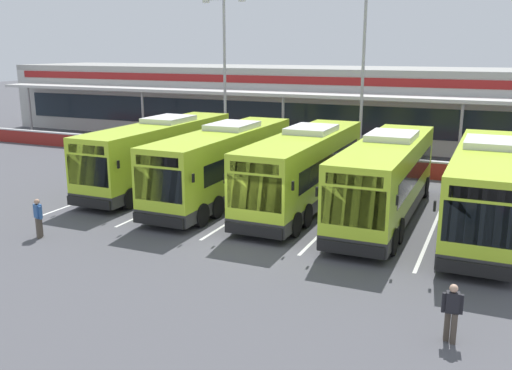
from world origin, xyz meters
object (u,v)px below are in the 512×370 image
object	(u,v)px
coach_bus_leftmost	(161,154)
lamp_post_centre	(363,68)
pedestrian_in_dark_coat	(452,311)
pedestrian_near_bin	(38,217)
coach_bus_left_centre	(224,164)
coach_bus_rightmost	(486,190)
lamp_post_west	(225,66)
coach_bus_right_centre	(386,179)
coach_bus_centre	(304,170)

from	to	relation	value
coach_bus_leftmost	lamp_post_centre	distance (m)	14.26
pedestrian_in_dark_coat	lamp_post_centre	distance (m)	23.79
pedestrian_in_dark_coat	pedestrian_near_bin	world-z (taller)	same
coach_bus_left_centre	pedestrian_near_bin	world-z (taller)	coach_bus_left_centre
coach_bus_rightmost	pedestrian_near_bin	distance (m)	18.45
lamp_post_west	pedestrian_in_dark_coat	bearing A→B (deg)	-51.13
coach_bus_right_centre	coach_bus_leftmost	bearing A→B (deg)	175.03
coach_bus_centre	lamp_post_centre	size ratio (longest dim) A/B	1.10
coach_bus_leftmost	lamp_post_west	size ratio (longest dim) A/B	1.10
lamp_post_west	coach_bus_right_centre	bearing A→B (deg)	-39.62
coach_bus_right_centre	pedestrian_near_bin	xyz separation A→B (m)	(-12.32, -8.43, -0.91)
lamp_post_west	lamp_post_centre	distance (m)	9.99
coach_bus_left_centre	coach_bus_right_centre	bearing A→B (deg)	-0.61
coach_bus_centre	coach_bus_rightmost	bearing A→B (deg)	-5.11
coach_bus_rightmost	lamp_post_west	size ratio (longest dim) A/B	1.10
coach_bus_right_centre	pedestrian_in_dark_coat	distance (m)	11.13
pedestrian_near_bin	lamp_post_west	size ratio (longest dim) A/B	0.15
coach_bus_rightmost	pedestrian_in_dark_coat	world-z (taller)	coach_bus_rightmost
coach_bus_leftmost	lamp_post_west	bearing A→B (deg)	96.77
coach_bus_rightmost	pedestrian_near_bin	size ratio (longest dim) A/B	7.50
coach_bus_rightmost	pedestrian_near_bin	xyz separation A→B (m)	(-16.51, -8.18, -0.91)
coach_bus_right_centre	coach_bus_rightmost	distance (m)	4.19
lamp_post_west	coach_bus_leftmost	bearing A→B (deg)	-83.23
lamp_post_centre	coach_bus_leftmost	bearing A→B (deg)	-130.32
lamp_post_west	lamp_post_centre	size ratio (longest dim) A/B	1.00
coach_bus_left_centre	lamp_post_centre	bearing A→B (deg)	69.38
pedestrian_in_dark_coat	pedestrian_near_bin	distance (m)	16.23
coach_bus_centre	coach_bus_rightmost	xyz separation A→B (m)	(8.21, -0.73, 0.00)
pedestrian_in_dark_coat	coach_bus_right_centre	bearing A→B (deg)	109.94
coach_bus_leftmost	coach_bus_centre	xyz separation A→B (m)	(8.65, -0.61, 0.00)
coach_bus_leftmost	pedestrian_in_dark_coat	bearing A→B (deg)	-35.03
lamp_post_west	coach_bus_centre	bearing A→B (deg)	-48.13
coach_bus_centre	pedestrian_near_bin	bearing A→B (deg)	-132.93
coach_bus_left_centre	pedestrian_in_dark_coat	distance (m)	15.96
pedestrian_near_bin	coach_bus_centre	bearing A→B (deg)	47.07
coach_bus_left_centre	coach_bus_centre	distance (m)	4.17
coach_bus_rightmost	lamp_post_centre	xyz separation A→B (m)	(-8.10, 11.67, 4.50)
coach_bus_centre	lamp_post_centre	xyz separation A→B (m)	(0.11, 10.93, 4.50)
coach_bus_rightmost	pedestrian_near_bin	world-z (taller)	coach_bus_rightmost
coach_bus_left_centre	lamp_post_west	size ratio (longest dim) A/B	1.10
coach_bus_left_centre	pedestrian_near_bin	distance (m)	9.52
pedestrian_near_bin	lamp_post_west	distance (m)	20.73
coach_bus_centre	pedestrian_in_dark_coat	distance (m)	13.46
coach_bus_right_centre	pedestrian_near_bin	bearing A→B (deg)	-145.62
coach_bus_leftmost	pedestrian_in_dark_coat	xyz separation A→B (m)	(16.45, -11.53, -0.91)
pedestrian_in_dark_coat	lamp_post_west	world-z (taller)	lamp_post_west
pedestrian_near_bin	coach_bus_rightmost	bearing A→B (deg)	26.38
coach_bus_leftmost	coach_bus_right_centre	size ratio (longest dim) A/B	1.00
pedestrian_in_dark_coat	lamp_post_centre	xyz separation A→B (m)	(-7.70, 21.85, 5.42)
coach_bus_centre	lamp_post_west	bearing A→B (deg)	131.87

